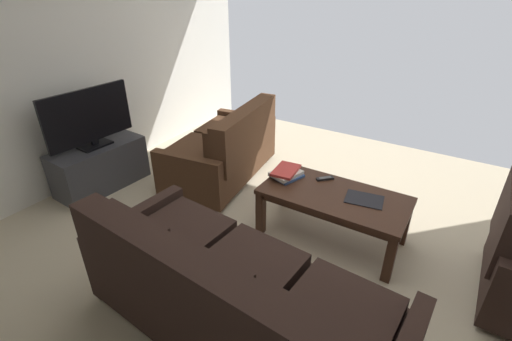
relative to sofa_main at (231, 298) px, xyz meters
name	(u,v)px	position (x,y,z in m)	size (l,w,h in m)	color
ground_plane	(305,244)	(0.00, -1.10, -0.37)	(5.37, 5.17, 0.01)	beige
wall_right	(79,50)	(2.69, -1.10, 1.02)	(0.12, 5.17, 2.77)	silver
sofa_main	(231,298)	(0.00, 0.00, 0.00)	(2.08, 1.01, 0.87)	black
loveseat_near	(226,149)	(1.28, -1.70, 0.00)	(0.97, 1.52, 0.86)	black
coffee_table	(334,201)	(-0.14, -1.30, 0.03)	(1.21, 0.61, 0.46)	#3D2316
tv_stand	(100,166)	(2.33, -0.81, -0.12)	(0.49, 0.97, 0.49)	#38383D
flat_tv	(89,117)	(2.33, -0.81, 0.44)	(0.22, 0.94, 0.60)	black
book_stack	(286,173)	(0.34, -1.34, 0.13)	(0.30, 0.32, 0.08)	#385693
tv_remote	(325,179)	(0.02, -1.48, 0.11)	(0.14, 0.15, 0.02)	black
loose_magazine	(364,199)	(-0.38, -1.34, 0.10)	(0.22, 0.30, 0.01)	black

